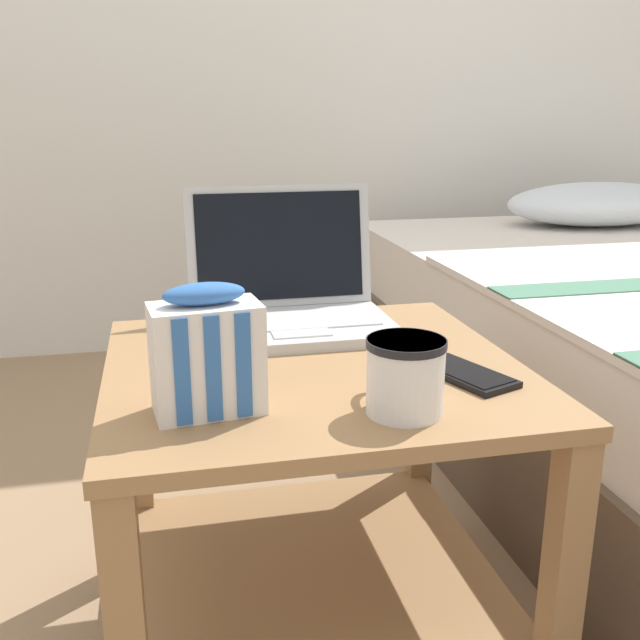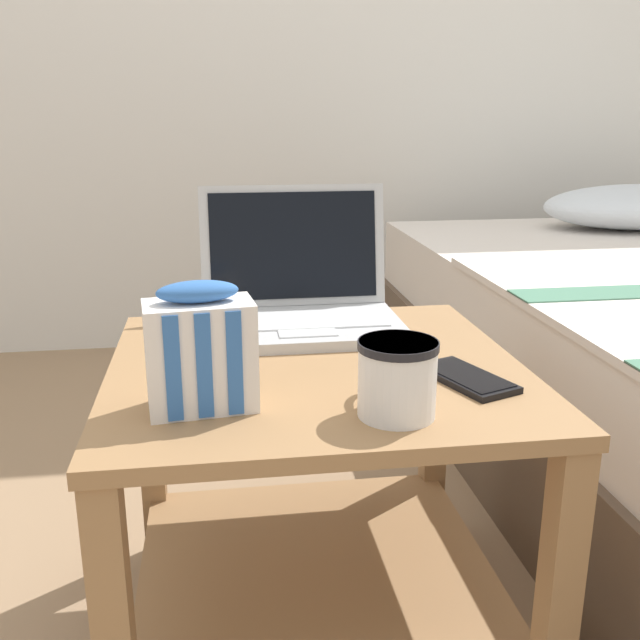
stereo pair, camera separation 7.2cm
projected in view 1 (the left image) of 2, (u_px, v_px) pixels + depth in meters
The scene contains 6 objects.
ground_plane at pixel (314, 633), 1.19m from camera, with size 8.00×8.00×0.00m, color #937556.
bedside_table at pixel (314, 466), 1.11m from camera, with size 0.61×0.59×0.48m.
laptop at pixel (291, 299), 1.23m from camera, with size 0.34×0.27×0.23m.
mug_front_left at pixel (404, 372), 0.87m from camera, with size 0.10×0.14×0.10m.
snack_bag at pixel (207, 354), 0.87m from camera, with size 0.14×0.09×0.16m.
cell_phone at pixel (465, 374), 1.00m from camera, with size 0.12×0.16×0.01m.
Camera 1 is at (-0.21, -0.98, 0.84)m, focal length 40.00 mm.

